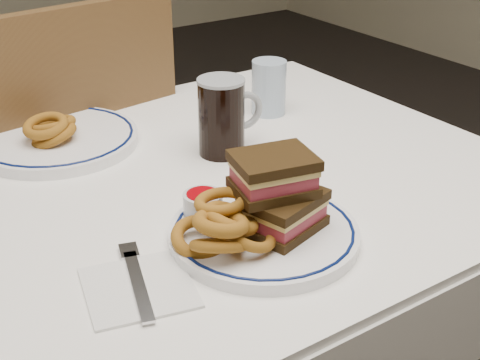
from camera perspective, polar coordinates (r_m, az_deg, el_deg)
dining_table at (r=1.14m, az=-7.53°, el=-5.69°), size 1.27×0.87×0.75m
chair_far at (r=1.60m, az=-14.69°, el=-0.83°), size 0.51×0.51×0.98m
main_plate at (r=0.95m, az=2.05°, el=-4.54°), size 0.27×0.27×0.02m
reuben_sandwich at (r=0.92m, az=3.32°, el=-1.11°), size 0.13×0.12×0.11m
onion_rings_main at (r=0.89m, az=-1.42°, el=-3.92°), size 0.14×0.13×0.08m
ketchup_ramekin at (r=0.97m, az=-3.18°, el=-1.94°), size 0.06×0.06×0.03m
beer_mug at (r=1.18m, az=-1.47°, el=5.49°), size 0.13×0.08×0.14m
water_glass at (r=1.37m, az=2.48°, el=7.90°), size 0.07×0.07×0.11m
far_plate at (r=1.28m, az=-15.34°, el=3.41°), size 0.30×0.30×0.02m
onion_rings_far at (r=1.26m, az=-15.84°, el=4.23°), size 0.11×0.12×0.07m
napkin_fork at (r=0.87m, az=-8.68°, el=-8.90°), size 0.16×0.18×0.01m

